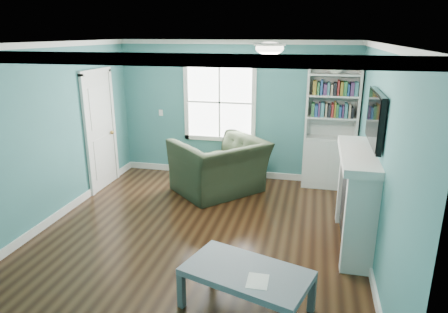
# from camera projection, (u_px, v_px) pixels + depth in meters

# --- Properties ---
(floor) EXTENTS (5.00, 5.00, 0.00)m
(floor) POSITION_uv_depth(u_px,v_px,m) (199.00, 234.00, 5.63)
(floor) COLOR black
(floor) RESTS_ON ground
(room_walls) EXTENTS (5.00, 5.00, 5.00)m
(room_walls) POSITION_uv_depth(u_px,v_px,m) (197.00, 124.00, 5.17)
(room_walls) COLOR teal
(room_walls) RESTS_ON ground
(trim) EXTENTS (4.50, 5.00, 2.60)m
(trim) POSITION_uv_depth(u_px,v_px,m) (197.00, 150.00, 5.27)
(trim) COLOR white
(trim) RESTS_ON ground
(window) EXTENTS (1.40, 0.06, 1.50)m
(window) POSITION_uv_depth(u_px,v_px,m) (220.00, 102.00, 7.58)
(window) COLOR white
(window) RESTS_ON room_walls
(bookshelf) EXTENTS (0.90, 0.35, 2.31)m
(bookshelf) POSITION_uv_depth(u_px,v_px,m) (330.00, 138.00, 7.12)
(bookshelf) COLOR silver
(bookshelf) RESTS_ON ground
(fireplace) EXTENTS (0.44, 1.58, 1.30)m
(fireplace) POSITION_uv_depth(u_px,v_px,m) (356.00, 200.00, 5.19)
(fireplace) COLOR black
(fireplace) RESTS_ON ground
(tv) EXTENTS (0.06, 1.10, 0.65)m
(tv) POSITION_uv_depth(u_px,v_px,m) (375.00, 118.00, 4.84)
(tv) COLOR black
(tv) RESTS_ON fireplace
(door) EXTENTS (0.12, 0.98, 2.17)m
(door) POSITION_uv_depth(u_px,v_px,m) (100.00, 129.00, 7.10)
(door) COLOR silver
(door) RESTS_ON ground
(ceiling_fixture) EXTENTS (0.38, 0.38, 0.15)m
(ceiling_fixture) POSITION_uv_depth(u_px,v_px,m) (270.00, 47.00, 4.78)
(ceiling_fixture) COLOR white
(ceiling_fixture) RESTS_ON room_walls
(light_switch) EXTENTS (0.08, 0.01, 0.12)m
(light_switch) POSITION_uv_depth(u_px,v_px,m) (161.00, 113.00, 7.91)
(light_switch) COLOR white
(light_switch) RESTS_ON room_walls
(recliner) EXTENTS (1.67, 1.70, 1.26)m
(recliner) POSITION_uv_depth(u_px,v_px,m) (220.00, 158.00, 6.96)
(recliner) COLOR #212E1D
(recliner) RESTS_ON ground
(coffee_table) EXTENTS (1.39, 1.02, 0.45)m
(coffee_table) POSITION_uv_depth(u_px,v_px,m) (246.00, 275.00, 4.00)
(coffee_table) COLOR #4A5359
(coffee_table) RESTS_ON ground
(paper_sheet) EXTENTS (0.21, 0.26, 0.00)m
(paper_sheet) POSITION_uv_depth(u_px,v_px,m) (258.00, 281.00, 3.80)
(paper_sheet) COLOR white
(paper_sheet) RESTS_ON coffee_table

